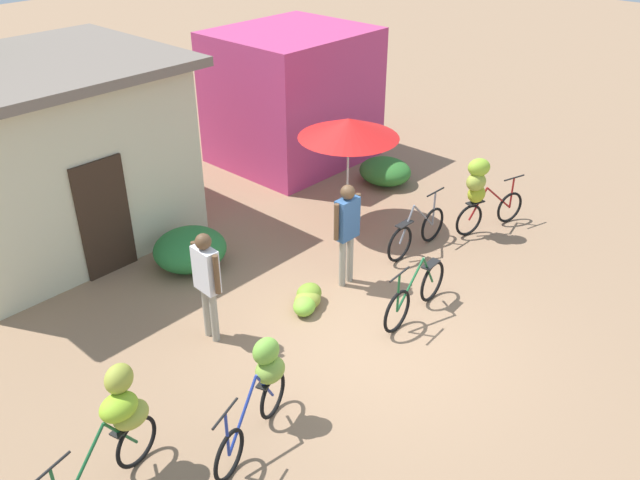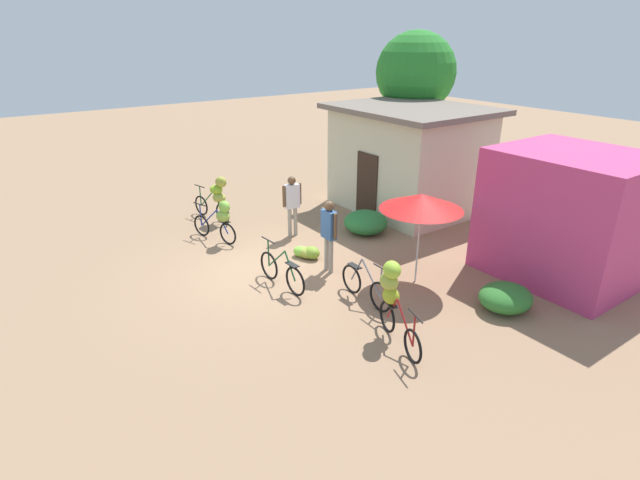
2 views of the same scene
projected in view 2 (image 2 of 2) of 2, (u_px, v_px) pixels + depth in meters
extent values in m
plane|color=#937255|center=(263.00, 272.00, 12.05)|extent=(60.00, 60.00, 0.00)
cube|color=beige|center=(408.00, 161.00, 15.87)|extent=(4.11, 3.36, 3.07)
cube|color=#72665B|center=(412.00, 109.00, 15.25)|extent=(4.61, 3.86, 0.16)
cube|color=#332319|center=(367.00, 186.00, 15.18)|extent=(0.90, 0.06, 2.00)
cube|color=#C03B74|center=(569.00, 216.00, 11.42)|extent=(3.20, 2.80, 2.93)
cylinder|color=brown|center=(411.00, 141.00, 18.46)|extent=(0.36, 0.36, 3.16)
sphere|color=#267D28|center=(416.00, 72.00, 17.52)|extent=(2.80, 2.80, 2.80)
ellipsoid|color=#297435|center=(366.00, 222.00, 14.24)|extent=(1.25, 1.22, 0.64)
ellipsoid|color=#2F712B|center=(506.00, 298.00, 10.35)|extent=(1.04, 1.14, 0.54)
cylinder|color=beige|center=(418.00, 241.00, 11.22)|extent=(0.04, 0.04, 2.03)
cone|color=red|center=(422.00, 202.00, 10.87)|extent=(1.83, 1.83, 0.35)
torus|color=black|center=(201.00, 205.00, 15.63)|extent=(0.62, 0.19, 0.63)
torus|color=black|center=(223.00, 213.00, 14.97)|extent=(0.62, 0.19, 0.63)
cylinder|color=#19592D|center=(218.00, 202.00, 14.97)|extent=(0.40, 0.13, 0.63)
cylinder|color=#19592D|center=(207.00, 198.00, 15.29)|extent=(0.71, 0.20, 0.64)
cylinder|color=black|center=(199.00, 186.00, 15.38)|extent=(0.49, 0.14, 0.03)
cylinder|color=#19592D|center=(200.00, 196.00, 15.51)|extent=(0.04, 0.04, 0.63)
cube|color=black|center=(220.00, 201.00, 14.90)|extent=(0.38, 0.22, 0.02)
ellipsoid|color=#9DA53D|center=(219.00, 198.00, 14.78)|extent=(0.50, 0.44, 0.27)
ellipsoid|color=#8FBB2A|center=(216.00, 190.00, 14.78)|extent=(0.47, 0.39, 0.27)
ellipsoid|color=#9BA339|center=(221.00, 182.00, 14.66)|extent=(0.44, 0.41, 0.32)
torus|color=black|center=(202.00, 226.00, 14.04)|extent=(0.60, 0.24, 0.61)
torus|color=black|center=(228.00, 234.00, 13.48)|extent=(0.60, 0.24, 0.61)
cylinder|color=navy|center=(222.00, 222.00, 13.46)|extent=(0.39, 0.16, 0.62)
cylinder|color=navy|center=(209.00, 218.00, 13.74)|extent=(0.68, 0.25, 0.63)
cylinder|color=black|center=(200.00, 204.00, 13.80)|extent=(0.48, 0.19, 0.03)
cylinder|color=navy|center=(201.00, 215.00, 13.92)|extent=(0.04, 0.04, 0.63)
cube|color=black|center=(224.00, 221.00, 13.40)|extent=(0.39, 0.25, 0.02)
ellipsoid|color=#7EA23C|center=(223.00, 216.00, 13.31)|extent=(0.48, 0.42, 0.30)
ellipsoid|color=#74B13D|center=(224.00, 207.00, 13.24)|extent=(0.37, 0.30, 0.33)
torus|color=black|center=(269.00, 266.00, 11.59)|extent=(0.68, 0.10, 0.67)
torus|color=black|center=(295.00, 281.00, 10.87)|extent=(0.68, 0.10, 0.67)
cylinder|color=#19592D|center=(290.00, 266.00, 10.88)|extent=(0.39, 0.06, 0.61)
cylinder|color=#19592D|center=(277.00, 259.00, 11.24)|extent=(0.68, 0.08, 0.62)
cylinder|color=black|center=(268.00, 240.00, 11.34)|extent=(0.50, 0.06, 0.03)
cylinder|color=#19592D|center=(269.00, 253.00, 11.47)|extent=(0.04, 0.04, 0.64)
cube|color=black|center=(292.00, 264.00, 10.80)|extent=(0.37, 0.16, 0.02)
torus|color=black|center=(380.00, 297.00, 10.25)|extent=(0.66, 0.06, 0.66)
torus|color=black|center=(352.00, 279.00, 10.98)|extent=(0.66, 0.06, 0.66)
cylinder|color=slate|center=(357.00, 269.00, 10.73)|extent=(0.37, 0.04, 0.63)
cylinder|color=slate|center=(371.00, 278.00, 10.37)|extent=(0.65, 0.05, 0.64)
cylinder|color=black|center=(382.00, 268.00, 9.99)|extent=(0.50, 0.04, 0.03)
cylinder|color=slate|center=(381.00, 283.00, 10.12)|extent=(0.04, 0.04, 0.66)
cube|color=black|center=(355.00, 266.00, 10.77)|extent=(0.36, 0.15, 0.02)
torus|color=black|center=(413.00, 346.00, 8.68)|extent=(0.61, 0.23, 0.62)
torus|color=black|center=(387.00, 317.00, 9.58)|extent=(0.61, 0.23, 0.62)
cylinder|color=maroon|center=(392.00, 308.00, 9.31)|extent=(0.38, 0.15, 0.59)
cylinder|color=maroon|center=(405.00, 322.00, 8.86)|extent=(0.67, 0.23, 0.60)
cylinder|color=black|center=(415.00, 316.00, 8.44)|extent=(0.49, 0.17, 0.03)
cylinder|color=maroon|center=(414.00, 331.00, 8.56)|extent=(0.04, 0.04, 0.62)
cube|color=black|center=(391.00, 304.00, 9.36)|extent=(0.39, 0.24, 0.02)
ellipsoid|color=#99AA24|center=(391.00, 296.00, 9.29)|extent=(0.40, 0.34, 0.33)
ellipsoid|color=#9BA83E|center=(389.00, 282.00, 9.24)|extent=(0.43, 0.36, 0.33)
ellipsoid|color=#96C033|center=(392.00, 270.00, 9.10)|extent=(0.52, 0.49, 0.32)
ellipsoid|color=olive|center=(312.00, 253.00, 12.69)|extent=(0.49, 0.43, 0.32)
ellipsoid|color=#909F37|center=(306.00, 253.00, 12.74)|extent=(0.51, 0.46, 0.28)
ellipsoid|color=#80C23C|center=(301.00, 251.00, 12.81)|extent=(0.52, 0.50, 0.28)
ellipsoid|color=#7AAE2E|center=(302.00, 252.00, 12.80)|extent=(0.49, 0.50, 0.25)
cylinder|color=gray|center=(295.00, 221.00, 14.06)|extent=(0.11, 0.11, 0.83)
cylinder|color=gray|center=(290.00, 222.00, 13.97)|extent=(0.11, 0.11, 0.83)
cube|color=silver|center=(292.00, 196.00, 13.73)|extent=(0.22, 0.41, 0.66)
cylinder|color=brown|center=(300.00, 194.00, 13.83)|extent=(0.08, 0.08, 0.59)
cylinder|color=brown|center=(284.00, 196.00, 13.59)|extent=(0.08, 0.08, 0.59)
sphere|color=brown|center=(292.00, 180.00, 13.55)|extent=(0.23, 0.23, 0.23)
cylinder|color=gray|center=(327.00, 253.00, 12.00)|extent=(0.11, 0.11, 0.86)
cylinder|color=gray|center=(331.00, 256.00, 11.87)|extent=(0.11, 0.11, 0.86)
cube|color=#33598C|center=(329.00, 224.00, 11.64)|extent=(0.40, 0.21, 0.68)
cylinder|color=brown|center=(323.00, 220.00, 11.81)|extent=(0.08, 0.08, 0.61)
cylinder|color=brown|center=(335.00, 226.00, 11.43)|extent=(0.08, 0.08, 0.61)
sphere|color=brown|center=(329.00, 206.00, 11.46)|extent=(0.23, 0.23, 0.23)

